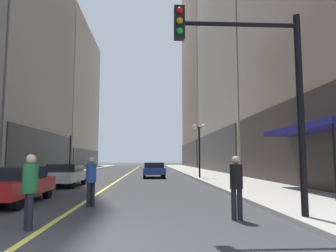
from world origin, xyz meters
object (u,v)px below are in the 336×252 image
pedestrian_in_green_parka (30,185)px  car_blue (154,169)px  pedestrian_in_black_coat (236,182)px  traffic_light_near_right (261,78)px  fire_hydrant_right (234,182)px  street_lamp_left_far (70,144)px  car_silver (65,174)px  car_red (13,183)px  street_lamp_right_mid (199,139)px  pedestrian_in_blue_hoodie (91,177)px

pedestrian_in_green_parka → car_blue: bearing=81.4°
pedestrian_in_black_coat → traffic_light_near_right: bearing=-33.9°
car_blue → fire_hydrant_right: (4.14, -11.12, -0.32)m
street_lamp_left_far → fire_hydrant_right: size_ratio=5.54×
pedestrian_in_green_parka → pedestrian_in_black_coat: bearing=10.2°
car_silver → pedestrian_in_green_parka: (2.30, -11.72, 0.28)m
car_red → street_lamp_right_mid: (8.94, 13.25, 2.54)m
car_red → pedestrian_in_green_parka: 4.99m
car_silver → pedestrian_in_black_coat: 13.07m
car_red → car_blue: bearing=71.5°
pedestrian_in_blue_hoodie → fire_hydrant_right: 8.58m
traffic_light_near_right → fire_hydrant_right: 9.38m
car_blue → fire_hydrant_right: 11.87m
street_lamp_left_far → car_silver: bearing=-76.7°
fire_hydrant_right → street_lamp_right_mid: bearing=93.3°
car_red → car_silver: size_ratio=1.02×
car_blue → traffic_light_near_right: bearing=-82.5°
car_silver → traffic_light_near_right: (7.95, -11.21, 3.02)m
car_blue → pedestrian_in_green_parka: size_ratio=2.46×
car_silver → traffic_light_near_right: size_ratio=0.77×
street_lamp_left_far → fire_hydrant_right: street_lamp_left_far is taller
pedestrian_in_black_coat → pedestrian_in_blue_hoodie: pedestrian_in_black_coat is taller
traffic_light_near_right → pedestrian_in_blue_hoodie: bearing=148.5°
pedestrian_in_black_coat → pedestrian_in_green_parka: size_ratio=0.98×
car_red → pedestrian_in_blue_hoodie: bearing=-17.5°
street_lamp_left_far → fire_hydrant_right: 23.09m
pedestrian_in_green_parka → car_red: bearing=116.7°
car_silver → pedestrian_in_blue_hoodie: 8.75m
pedestrian_in_black_coat → street_lamp_right_mid: bearing=84.4°
pedestrian_in_black_coat → fire_hydrant_right: bearing=75.3°
car_silver → street_lamp_left_far: (-3.80, 16.07, 2.54)m
traffic_light_near_right → fire_hydrant_right: (1.55, 8.62, -3.34)m
car_silver → car_blue: 10.07m
car_blue → street_lamp_right_mid: bearing=-34.9°
street_lamp_left_far → fire_hydrant_right: bearing=-54.5°
pedestrian_in_green_parka → street_lamp_right_mid: bearing=69.3°
car_blue → traffic_light_near_right: (2.59, -19.74, 3.02)m
car_red → fire_hydrant_right: bearing=26.3°
pedestrian_in_black_coat → pedestrian_in_green_parka: bearing=-169.8°
car_red → traffic_light_near_right: (7.89, -3.95, 3.02)m
car_silver → pedestrian_in_blue_hoodie: (3.03, -8.20, 0.26)m
pedestrian_in_green_parka → traffic_light_near_right: bearing=5.1°
pedestrian_in_black_coat → traffic_light_near_right: (0.60, -0.40, 2.76)m
car_red → fire_hydrant_right: (9.44, 4.67, -0.32)m
car_silver → traffic_light_near_right: bearing=-54.7°
car_red → fire_hydrant_right: car_red is taller
street_lamp_left_far → pedestrian_in_green_parka: bearing=-77.6°
car_red → street_lamp_right_mid: 16.18m
pedestrian_in_blue_hoodie → traffic_light_near_right: bearing=-31.5°
car_blue → traffic_light_near_right: traffic_light_near_right is taller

